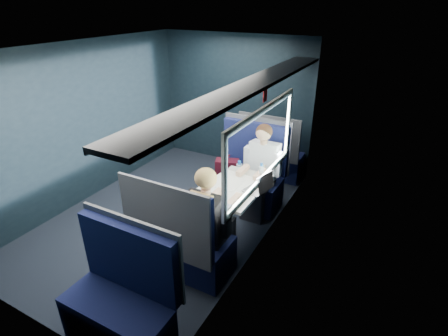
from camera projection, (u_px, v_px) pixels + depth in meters
The scene contains 13 objects.
ground at pixel (169, 215), 5.02m from camera, with size 2.80×4.20×0.01m, color black.
room_shell at pixel (162, 116), 4.36m from camera, with size 3.00×4.40×2.40m.
table at pixel (233, 191), 4.29m from camera, with size 0.62×1.00×0.74m.
seat_bay_near at pixel (248, 177), 5.16m from camera, with size 1.04×0.62×1.26m.
seat_bay_far at pixel (182, 243), 3.78m from camera, with size 1.04×0.62×1.26m.
seat_row_front at pixel (271, 155), 5.90m from camera, with size 1.04×0.51×1.16m.
seat_row_back at pixel (122, 301), 3.05m from camera, with size 1.04×0.51×1.16m.
man at pixel (261, 167), 4.79m from camera, with size 0.53×0.56×1.32m.
woman at pixel (209, 217), 3.67m from camera, with size 0.53×0.56×1.32m.
papers at pixel (227, 185), 4.27m from camera, with size 0.49×0.70×0.01m, color white.
laptop at pixel (261, 186), 4.12m from camera, with size 0.29×0.35×0.23m.
bottle_small at pixel (261, 172), 4.39m from camera, with size 0.06×0.06×0.21m.
cup at pixel (267, 176), 4.38m from camera, with size 0.08×0.08×0.10m, color white.
Camera 1 is at (2.69, -3.34, 2.79)m, focal length 28.00 mm.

